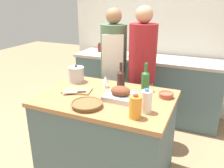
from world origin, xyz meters
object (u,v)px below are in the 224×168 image
(wine_bottle_green, at_px, (121,79))
(person_cook_guest, at_px, (142,71))
(roasting_pan, at_px, (120,94))
(stock_pot, at_px, (76,74))
(knife_chef, at_px, (75,92))
(wine_glass_left, at_px, (105,80))
(person_cook_aproned, at_px, (114,68))
(mixing_bowl, at_px, (166,95))
(condiment_bottle_short, at_px, (124,51))
(milk_jug, at_px, (146,101))
(juice_jug, at_px, (135,107))
(wine_bottle_dark, at_px, (145,80))
(condiment_bottle_tall, at_px, (100,48))
(cutting_board, at_px, (77,91))
(wicker_basket, at_px, (87,104))

(wine_bottle_green, distance_m, person_cook_guest, 0.54)
(roasting_pan, distance_m, stock_pot, 0.67)
(knife_chef, bearing_deg, roasting_pan, 8.89)
(stock_pot, relative_size, wine_glass_left, 1.53)
(person_cook_aproned, bearing_deg, wine_glass_left, -93.79)
(wine_bottle_green, height_order, person_cook_aproned, person_cook_aproned)
(roasting_pan, bearing_deg, wine_bottle_green, 110.69)
(mixing_bowl, xyz_separation_m, condiment_bottle_short, (-0.86, 1.15, 0.11))
(wine_glass_left, bearing_deg, wine_bottle_green, -2.15)
(milk_jug, relative_size, wine_glass_left, 1.63)
(mixing_bowl, relative_size, person_cook_guest, 0.08)
(juice_jug, bearing_deg, person_cook_aproned, 120.76)
(juice_jug, xyz_separation_m, person_cook_aproned, (-0.64, 1.08, -0.05))
(wine_bottle_dark, xyz_separation_m, condiment_bottle_tall, (-1.09, 1.18, 0.01))
(wine_bottle_green, bearing_deg, stock_pot, 176.01)
(cutting_board, height_order, mixing_bowl, mixing_bowl)
(wine_glass_left, relative_size, condiment_bottle_tall, 0.86)
(stock_pot, bearing_deg, knife_chef, -60.38)
(wine_bottle_green, relative_size, person_cook_aproned, 0.17)
(condiment_bottle_short, bearing_deg, person_cook_guest, -52.32)
(person_cook_aproned, bearing_deg, wine_bottle_green, -79.33)
(wine_bottle_dark, xyz_separation_m, person_cook_guest, (-0.17, 0.45, -0.05))
(wicker_basket, bearing_deg, mixing_bowl, 38.87)
(wine_glass_left, height_order, condiment_bottle_short, condiment_bottle_short)
(wine_bottle_dark, distance_m, condiment_bottle_tall, 1.61)
(mixing_bowl, height_order, milk_jug, milk_jug)
(cutting_board, xyz_separation_m, knife_chef, (0.02, -0.07, 0.01))
(wine_glass_left, relative_size, person_cook_guest, 0.07)
(condiment_bottle_tall, height_order, person_cook_aproned, person_cook_aproned)
(wicker_basket, xyz_separation_m, mixing_bowl, (0.58, 0.47, 0.00))
(stock_pot, height_order, knife_chef, stock_pot)
(wine_bottle_dark, height_order, condiment_bottle_tall, wine_bottle_dark)
(juice_jug, bearing_deg, person_cook_guest, 104.08)
(stock_pot, relative_size, knife_chef, 0.94)
(milk_jug, bearing_deg, condiment_bottle_short, 117.15)
(wine_bottle_green, distance_m, knife_chef, 0.47)
(wine_bottle_green, xyz_separation_m, wine_glass_left, (-0.17, 0.01, -0.03))
(wine_bottle_green, relative_size, knife_chef, 1.42)
(cutting_board, bearing_deg, condiment_bottle_short, 91.05)
(juice_jug, distance_m, knife_chef, 0.71)
(wine_glass_left, distance_m, condiment_bottle_short, 1.15)
(wicker_basket, relative_size, knife_chef, 1.36)
(condiment_bottle_tall, relative_size, person_cook_guest, 0.09)
(cutting_board, height_order, juice_jug, juice_jug)
(cutting_board, bearing_deg, juice_jug, -22.33)
(wicker_basket, xyz_separation_m, stock_pot, (-0.42, 0.52, 0.06))
(stock_pot, height_order, wine_glass_left, stock_pot)
(roasting_pan, height_order, person_cook_aproned, person_cook_aproned)
(cutting_board, distance_m, wine_bottle_green, 0.45)
(milk_jug, height_order, condiment_bottle_short, condiment_bottle_short)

